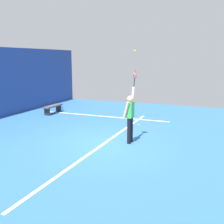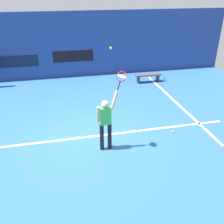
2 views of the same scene
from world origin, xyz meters
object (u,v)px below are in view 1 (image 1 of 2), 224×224
object	(u,v)px
water_bottle	(63,108)
spare_ball	(139,125)
tennis_racket	(135,76)
tennis_ball	(135,51)
court_bench	(53,107)
tennis_player	(130,115)

from	to	relation	value
water_bottle	spare_ball	size ratio (longest dim) A/B	3.53
tennis_racket	water_bottle	size ratio (longest dim) A/B	2.61
tennis_racket	tennis_ball	bearing A→B (deg)	-165.81
court_bench	spare_ball	world-z (taller)	court_bench
water_bottle	court_bench	bearing A→B (deg)	-180.00
tennis_player	tennis_ball	world-z (taller)	tennis_ball
tennis_ball	court_bench	xyz separation A→B (m)	(3.30, 5.66, -2.88)
tennis_player	tennis_ball	bearing A→B (deg)	-30.27
tennis_racket	court_bench	xyz separation A→B (m)	(2.97, 5.58, -2.02)
tennis_racket	spare_ball	bearing A→B (deg)	11.84
tennis_player	tennis_racket	bearing A→B (deg)	-0.51
tennis_player	tennis_racket	world-z (taller)	tennis_racket
tennis_player	tennis_ball	distance (m)	2.22
tennis_ball	spare_ball	world-z (taller)	tennis_ball
court_bench	spare_ball	size ratio (longest dim) A/B	20.59
spare_ball	tennis_player	bearing A→B (deg)	-170.44
tennis_player	water_bottle	world-z (taller)	tennis_player
tennis_player	spare_ball	size ratio (longest dim) A/B	29.10
tennis_racket	tennis_ball	size ratio (longest dim) A/B	9.22
tennis_player	tennis_racket	distance (m)	1.43
tennis_racket	court_bench	distance (m)	6.63
tennis_ball	court_bench	world-z (taller)	tennis_ball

